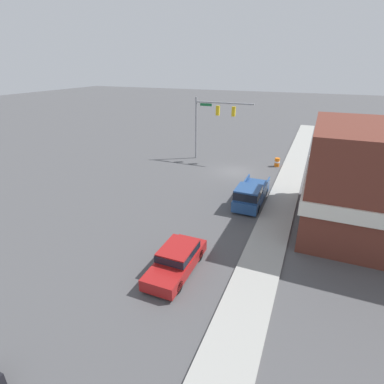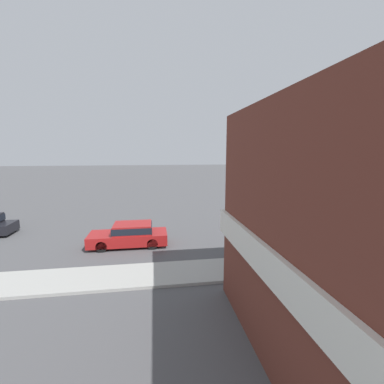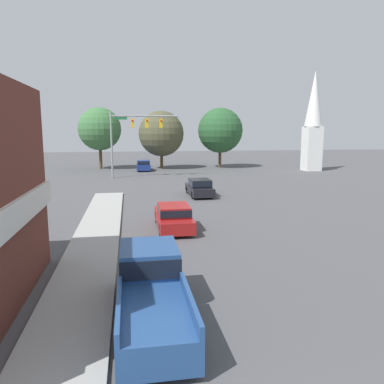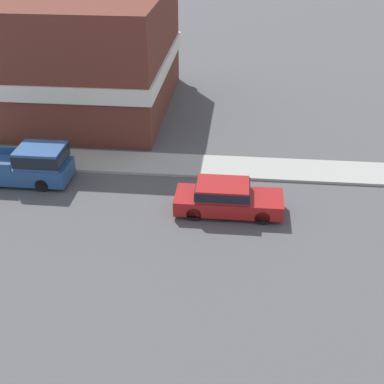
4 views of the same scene
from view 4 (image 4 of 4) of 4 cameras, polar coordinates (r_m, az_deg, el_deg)
car_lead at (r=23.68m, az=3.70°, el=-0.58°), size 1.86×4.78×1.43m
pickup_truck_parked at (r=27.35m, az=-17.66°, el=2.81°), size 1.95×5.76×1.88m
corner_brick_building at (r=35.35m, az=-10.85°, el=14.31°), size 12.97×10.01×7.21m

